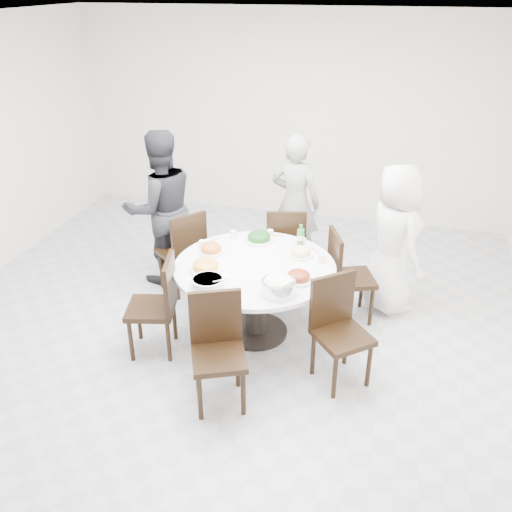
% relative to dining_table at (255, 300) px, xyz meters
% --- Properties ---
extents(floor, '(6.00, 6.00, 0.01)m').
position_rel_dining_table_xyz_m(floor, '(-0.29, 0.07, -0.38)').
color(floor, '#B3B4B8').
rests_on(floor, ground).
extents(ceiling, '(6.00, 6.00, 0.01)m').
position_rel_dining_table_xyz_m(ceiling, '(-0.29, 0.07, 2.42)').
color(ceiling, white).
rests_on(ceiling, ground).
extents(wall_back, '(6.00, 0.01, 2.80)m').
position_rel_dining_table_xyz_m(wall_back, '(-0.29, 3.07, 1.02)').
color(wall_back, white).
rests_on(wall_back, ground).
extents(wall_front, '(6.00, 0.01, 2.80)m').
position_rel_dining_table_xyz_m(wall_front, '(-0.29, -2.93, 1.02)').
color(wall_front, white).
rests_on(wall_front, ground).
extents(dining_table, '(1.50, 1.50, 0.75)m').
position_rel_dining_table_xyz_m(dining_table, '(0.00, 0.00, 0.00)').
color(dining_table, white).
rests_on(dining_table, floor).
extents(chair_ne, '(0.54, 0.54, 0.95)m').
position_rel_dining_table_xyz_m(chair_ne, '(0.87, 0.51, 0.10)').
color(chair_ne, black).
rests_on(chair_ne, floor).
extents(chair_n, '(0.51, 0.51, 0.95)m').
position_rel_dining_table_xyz_m(chair_n, '(0.08, 1.03, 0.10)').
color(chair_n, black).
rests_on(chair_n, floor).
extents(chair_nw, '(0.59, 0.59, 0.95)m').
position_rel_dining_table_xyz_m(chair_nw, '(-0.99, 0.62, 0.10)').
color(chair_nw, black).
rests_on(chair_nw, floor).
extents(chair_sw, '(0.50, 0.50, 0.95)m').
position_rel_dining_table_xyz_m(chair_sw, '(-0.84, -0.50, 0.10)').
color(chair_sw, black).
rests_on(chair_sw, floor).
extents(chair_s, '(0.55, 0.55, 0.95)m').
position_rel_dining_table_xyz_m(chair_s, '(-0.03, -1.02, 0.10)').
color(chair_s, black).
rests_on(chair_s, floor).
extents(chair_se, '(0.59, 0.59, 0.95)m').
position_rel_dining_table_xyz_m(chair_se, '(0.89, -0.50, 0.10)').
color(chair_se, black).
rests_on(chair_se, floor).
extents(diner_right, '(0.84, 0.91, 1.56)m').
position_rel_dining_table_xyz_m(diner_right, '(1.23, 0.82, 0.40)').
color(diner_right, white).
rests_on(diner_right, floor).
extents(diner_middle, '(0.65, 0.50, 1.61)m').
position_rel_dining_table_xyz_m(diner_middle, '(0.10, 1.47, 0.43)').
color(diner_middle, black).
rests_on(diner_middle, floor).
extents(diner_left, '(1.06, 1.05, 1.73)m').
position_rel_dining_table_xyz_m(diner_left, '(-1.27, 0.81, 0.49)').
color(diner_left, black).
rests_on(diner_left, floor).
extents(dish_greens, '(0.29, 0.29, 0.08)m').
position_rel_dining_table_xyz_m(dish_greens, '(-0.08, 0.50, 0.41)').
color(dish_greens, white).
rests_on(dish_greens, dining_table).
extents(dish_pale, '(0.24, 0.24, 0.06)m').
position_rel_dining_table_xyz_m(dish_pale, '(0.38, 0.28, 0.41)').
color(dish_pale, white).
rests_on(dish_pale, dining_table).
extents(dish_orange, '(0.25, 0.25, 0.07)m').
position_rel_dining_table_xyz_m(dish_orange, '(-0.47, 0.14, 0.41)').
color(dish_orange, white).
rests_on(dish_orange, dining_table).
extents(dish_redbrown, '(0.25, 0.25, 0.06)m').
position_rel_dining_table_xyz_m(dish_redbrown, '(0.44, -0.19, 0.41)').
color(dish_redbrown, white).
rests_on(dish_redbrown, dining_table).
extents(dish_tofu, '(0.30, 0.30, 0.08)m').
position_rel_dining_table_xyz_m(dish_tofu, '(-0.40, -0.21, 0.41)').
color(dish_tofu, white).
rests_on(dish_tofu, dining_table).
extents(rice_bowl, '(0.29, 0.29, 0.12)m').
position_rel_dining_table_xyz_m(rice_bowl, '(0.32, -0.44, 0.44)').
color(rice_bowl, silver).
rests_on(rice_bowl, dining_table).
extents(soup_bowl, '(0.28, 0.28, 0.09)m').
position_rel_dining_table_xyz_m(soup_bowl, '(-0.29, -0.49, 0.42)').
color(soup_bowl, white).
rests_on(soup_bowl, dining_table).
extents(beverage_bottle, '(0.07, 0.07, 0.24)m').
position_rel_dining_table_xyz_m(beverage_bottle, '(0.34, 0.49, 0.49)').
color(beverage_bottle, '#327A31').
rests_on(beverage_bottle, dining_table).
extents(tea_cups, '(0.07, 0.07, 0.08)m').
position_rel_dining_table_xyz_m(tea_cups, '(-0.04, 0.61, 0.42)').
color(tea_cups, white).
rests_on(tea_cups, dining_table).
extents(chopsticks, '(0.24, 0.04, 0.01)m').
position_rel_dining_table_xyz_m(chopsticks, '(-0.00, 0.68, 0.38)').
color(chopsticks, tan).
rests_on(chopsticks, dining_table).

